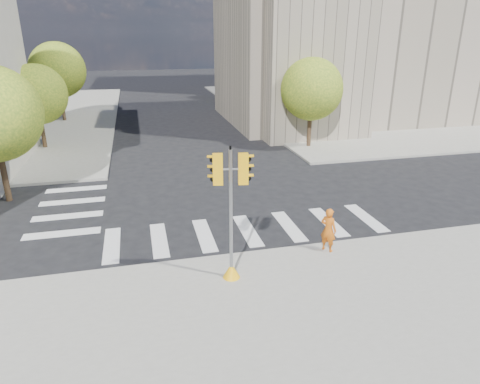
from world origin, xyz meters
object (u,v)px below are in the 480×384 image
object	(u,v)px
photographer	(328,230)
traffic_signal	(231,225)
lamp_far	(250,63)
lamp_near	(298,76)

from	to	relation	value
photographer	traffic_signal	bearing A→B (deg)	66.75
traffic_signal	lamp_far	bearing A→B (deg)	84.12
lamp_far	photographer	distance (m)	33.30
lamp_near	traffic_signal	size ratio (longest dim) A/B	1.83
lamp_near	photographer	xyz separation A→B (m)	(-5.76, -18.60, -3.60)
traffic_signal	photographer	bearing A→B (deg)	24.23
lamp_far	traffic_signal	bearing A→B (deg)	-105.94
lamp_near	lamp_far	size ratio (longest dim) A/B	1.00
lamp_far	traffic_signal	distance (m)	35.00
lamp_near	lamp_far	bearing A→B (deg)	90.00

